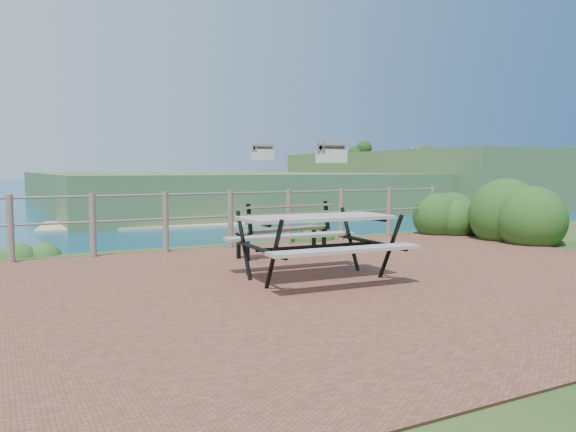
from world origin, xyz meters
TOP-DOWN VIEW (x-y plane):
  - ground at (0.00, 0.00)m, footprint 10.00×7.00m
  - ocean at (0.00, 200.00)m, footprint 1200.00×1200.00m
  - safety_railing at (0.00, 3.35)m, footprint 9.40×0.10m
  - distant_bay at (173.07, 202.61)m, footprint 290.00×232.36m
  - picnic_table at (-0.11, 0.22)m, footprint 1.91×1.62m
  - park_bench at (0.37, 2.06)m, footprint 1.56×0.51m
  - shrub_right_front at (5.47, 1.64)m, footprint 1.40×1.40m
  - shrub_right_edge at (5.02, 3.22)m, footprint 1.11×1.11m
  - shrub_lip_west at (-3.17, 4.01)m, footprint 0.71×0.71m
  - shrub_lip_east at (1.86, 3.75)m, footprint 0.87×0.87m

SIDE VIEW (x-z plane):
  - distant_bay at x=173.07m, z-range -13.52..10.48m
  - ground at x=0.00m, z-range -0.06..0.06m
  - ocean at x=0.00m, z-range 0.00..0.00m
  - shrub_right_front at x=5.47m, z-range -1.00..1.00m
  - shrub_right_edge at x=5.02m, z-range -0.79..0.79m
  - shrub_lip_west at x=-3.17m, z-range -0.21..0.21m
  - shrub_lip_east at x=1.86m, z-range -0.33..0.33m
  - picnic_table at x=-0.11m, z-range 0.11..0.90m
  - park_bench at x=0.37m, z-range 0.14..1.00m
  - safety_railing at x=0.00m, z-range 0.07..1.07m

